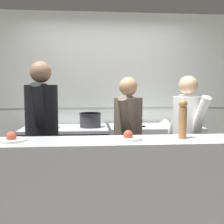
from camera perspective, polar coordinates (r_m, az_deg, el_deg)
The scene contains 14 objects.
wall_back_tiled at distance 4.10m, azimuth -1.22°, elevation 3.09°, with size 8.00×0.06×2.60m.
oven_range at distance 3.84m, azimuth -10.05°, elevation -9.95°, with size 1.19×0.71×0.90m.
prep_counter at distance 3.93m, azimuth 9.23°, elevation -9.58°, with size 1.30×0.65×0.91m.
pass_counter at distance 2.44m, azimuth 3.40°, elevation -17.78°, with size 2.99×0.45×1.01m.
stock_pot at distance 3.73m, azimuth -14.62°, elevation -1.75°, with size 0.32×0.32×0.20m.
sauce_pot at distance 3.71m, azimuth -4.76°, elevation -1.66°, with size 0.31×0.31×0.20m.
mixing_bowl_steel at distance 3.86m, azimuth 11.50°, elevation -2.16°, with size 0.26×0.26×0.11m.
chefs_knife at distance 3.70m, azimuth 7.86°, elevation -3.16°, with size 0.37×0.06×0.02m.
plated_dish_main at distance 2.37m, azimuth -21.07°, elevation -5.46°, with size 0.25×0.25×0.09m.
plated_dish_appetiser at distance 2.30m, azimuth 3.54°, elevation -5.48°, with size 0.24×0.24×0.08m.
pepper_mill at distance 2.40m, azimuth 15.15°, elevation -1.27°, with size 0.08×0.08×0.35m.
chef_head_cook at distance 2.98m, azimuth -14.98°, elevation -4.29°, with size 0.36×0.76×1.74m.
chef_sous at distance 2.98m, azimuth 3.49°, elevation -5.93°, with size 0.41×0.68×1.57m.
chef_line at distance 3.11m, azimuth 15.98°, elevation -5.51°, with size 0.40×0.69×1.59m.
Camera 1 is at (-0.25, -2.55, 1.45)m, focal length 42.00 mm.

